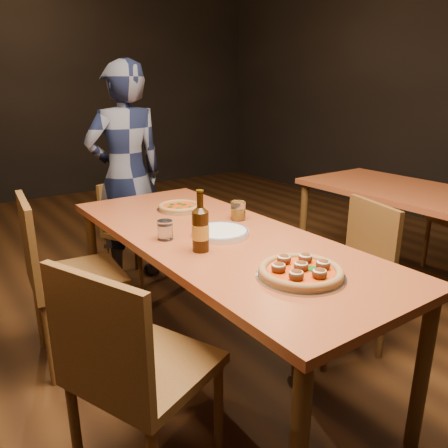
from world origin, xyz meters
TOP-DOWN VIEW (x-y plane):
  - ground at (0.00, 0.00)m, footprint 9.00×9.00m
  - table_main at (0.00, 0.00)m, footprint 0.80×2.00m
  - table_right at (1.70, -0.20)m, footprint 0.80×2.00m
  - chair_main_nw at (-0.60, -0.41)m, footprint 0.58×0.58m
  - chair_main_sw at (-0.57, 0.52)m, footprint 0.50×0.50m
  - chair_main_e at (0.65, -0.24)m, footprint 0.51×0.51m
  - chair_end at (0.11, 1.26)m, footprint 0.50×0.50m
  - pizza_meatball at (-0.02, -0.60)m, footprint 0.35×0.35m
  - pizza_margherita at (0.07, 0.52)m, footprint 0.27×0.27m
  - plate_stack at (0.01, -0.01)m, footprint 0.28×0.28m
  - beer_bottle at (-0.19, -0.14)m, footprint 0.08×0.08m
  - water_glass at (-0.24, 0.09)m, footprint 0.08×0.08m
  - amber_glass at (0.24, 0.15)m, footprint 0.08×0.08m
  - diner at (0.09, 1.35)m, footprint 0.60×0.40m

SIDE VIEW (x-z plane):
  - ground at x=0.00m, z-range 0.00..0.00m
  - chair_end at x=0.11m, z-range 0.00..0.81m
  - chair_main_e at x=0.65m, z-range 0.00..0.89m
  - chair_main_nw at x=-0.60m, z-range 0.00..0.96m
  - chair_main_sw at x=-0.57m, z-range 0.00..0.98m
  - table_main at x=0.00m, z-range 0.30..1.05m
  - table_right at x=1.70m, z-range 0.30..1.05m
  - plate_stack at x=0.01m, z-range 0.75..0.78m
  - pizza_margherita at x=0.07m, z-range 0.75..0.78m
  - pizza_meatball at x=-0.02m, z-range 0.74..0.81m
  - water_glass at x=-0.24m, z-range 0.75..0.84m
  - amber_glass at x=0.24m, z-range 0.75..0.85m
  - diner at x=0.09m, z-range 0.00..1.64m
  - beer_bottle at x=-0.19m, z-range 0.71..0.98m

